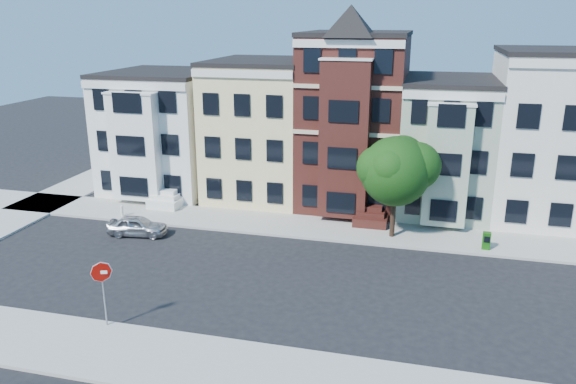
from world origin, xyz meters
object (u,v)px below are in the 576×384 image
(newspaper_box, at_px, (486,241))
(stop_sign, at_px, (103,290))
(street_tree, at_px, (395,176))
(parked_car, at_px, (137,226))
(fire_hydrant, at_px, (122,212))

(newspaper_box, xyz_separation_m, stop_sign, (-17.02, -13.15, 1.21))
(street_tree, xyz_separation_m, parked_car, (-15.64, -3.42, -3.41))
(street_tree, height_order, newspaper_box, street_tree)
(parked_car, distance_m, fire_hydrant, 3.71)
(parked_car, distance_m, newspaper_box, 21.35)
(street_tree, height_order, parked_car, street_tree)
(fire_hydrant, bearing_deg, street_tree, 2.48)
(street_tree, height_order, stop_sign, street_tree)
(parked_car, xyz_separation_m, fire_hydrant, (-2.61, 2.63, -0.18))
(street_tree, relative_size, newspaper_box, 7.60)
(newspaper_box, bearing_deg, stop_sign, -138.00)
(parked_car, bearing_deg, fire_hydrant, 36.82)
(stop_sign, bearing_deg, street_tree, 31.51)
(street_tree, xyz_separation_m, stop_sign, (-11.49, -13.84, -2.18))
(street_tree, bearing_deg, stop_sign, -129.69)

